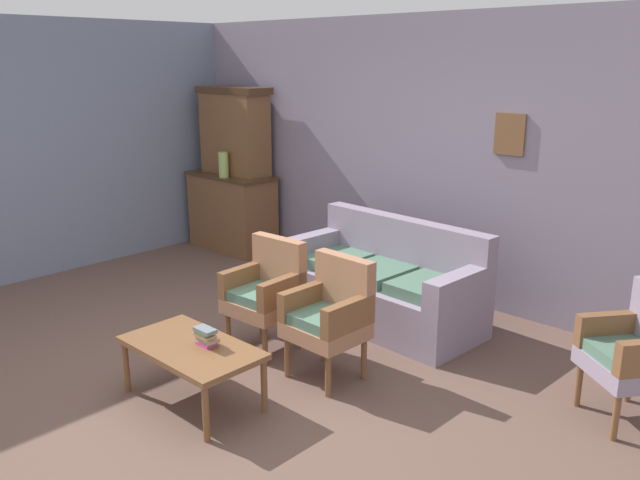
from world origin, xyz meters
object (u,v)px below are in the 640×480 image
Objects in this scene: floral_couch at (384,286)px; book_stack_on_table at (206,336)px; armchair_by_doorway at (267,290)px; coffee_table at (192,351)px; vase_on_cabinet at (223,165)px; armchair_near_cabinet at (330,313)px; wingback_chair_by_fireplace at (637,349)px; side_cabinet at (232,212)px.

book_stack_on_table is (0.02, -1.97, 0.16)m from floral_couch.
armchair_by_doorway is 0.98m from coffee_table.
vase_on_cabinet reaches higher than armchair_near_cabinet.
coffee_table is (-0.06, -2.04, 0.05)m from floral_couch.
vase_on_cabinet reaches higher than book_stack_on_table.
wingback_chair_by_fireplace is at bearing -6.91° from vase_on_cabinet.
vase_on_cabinet is 0.30× the size of coffee_table.
floral_couch reaches higher than coffee_table.
book_stack_on_table is (2.71, -2.34, -0.59)m from vase_on_cabinet.
armchair_by_doorway is at bearing -34.07° from side_cabinet.
book_stack_on_table is at bearing -42.05° from side_cabinet.
floral_couch is 2.06× the size of armchair_near_cabinet.
floral_couch reaches higher than book_stack_on_table.
armchair_near_cabinet is 2.04m from wingback_chair_by_fireplace.
vase_on_cabinet is at bearing 139.14° from book_stack_on_table.
book_stack_on_table is at bearing -141.41° from wingback_chair_by_fireplace.
armchair_by_doorway is (2.44, -1.65, 0.03)m from side_cabinet.
coffee_table is at bearing -139.19° from book_stack_on_table.
coffee_table is 0.15m from book_stack_on_table.
armchair_near_cabinet is (3.14, -1.66, 0.03)m from side_cabinet.
floral_couch is at bearing -11.16° from side_cabinet.
armchair_by_doorway is (-0.33, -1.10, 0.17)m from floral_couch.
armchair_by_doorway is (2.35, -1.47, -0.58)m from vase_on_cabinet.
side_cabinet is 6.49× the size of book_stack_on_table.
floral_couch and wingback_chair_by_fireplace have the same top height.
book_stack_on_table is (-2.19, -1.75, -0.01)m from wingback_chair_by_fireplace.
armchair_near_cabinet is at bearing -27.87° from side_cabinet.
book_stack_on_table reaches higher than coffee_table.
side_cabinet is 1.28× the size of armchair_by_doorway.
wingback_chair_by_fireplace is (2.54, 0.88, 0.00)m from armchair_by_doorway.
floral_couch is (2.78, -0.55, -0.14)m from side_cabinet.
wingback_chair_by_fireplace is at bearing 38.59° from book_stack_on_table.
coffee_table is at bearing -73.70° from armchair_by_doorway.
armchair_by_doorway reaches higher than coffee_table.
armchair_by_doorway is 0.90× the size of coffee_table.
floral_couch is 2.06× the size of armchair_by_doorway.
armchair_by_doorway is 0.94m from book_stack_on_table.
coffee_table is (2.63, -2.41, -0.70)m from vase_on_cabinet.
side_cabinet reaches higher than wingback_chair_by_fireplace.
armchair_by_doorway reaches higher than book_stack_on_table.
armchair_by_doorway is at bearing -106.83° from floral_couch.
side_cabinet is at bearing 116.47° from vase_on_cabinet.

